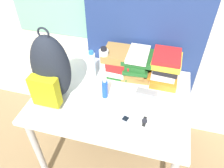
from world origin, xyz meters
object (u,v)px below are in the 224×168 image
(backpack, at_px, (51,70))
(water_bottle, at_px, (92,65))
(sports_bottle, at_px, (104,63))
(wristwatch, at_px, (144,121))
(book_stack_left, at_px, (118,61))
(book_stack_right, at_px, (165,68))
(sunscreen_bottle, at_px, (105,89))
(sunglasses_case, at_px, (147,93))
(cell_phone, at_px, (125,119))
(book_stack_center, at_px, (137,64))

(backpack, relative_size, water_bottle, 2.23)
(sports_bottle, distance_m, wristwatch, 0.54)
(book_stack_left, relative_size, water_bottle, 1.02)
(book_stack_right, bearing_deg, sunscreen_bottle, -141.77)
(wristwatch, bearing_deg, water_bottle, 143.49)
(water_bottle, distance_m, wristwatch, 0.59)
(sports_bottle, bearing_deg, book_stack_right, 10.55)
(book_stack_left, height_order, water_bottle, water_bottle)
(sunscreen_bottle, relative_size, sunglasses_case, 1.08)
(book_stack_left, xyz_separation_m, wristwatch, (0.28, -0.45, -0.10))
(backpack, height_order, water_bottle, backpack)
(book_stack_left, bearing_deg, sunglasses_case, -37.80)
(cell_phone, relative_size, wristwatch, 1.21)
(book_stack_right, xyz_separation_m, cell_phone, (-0.20, -0.48, -0.10))
(sports_bottle, distance_m, sunscreen_bottle, 0.23)
(book_stack_left, distance_m, sunglasses_case, 0.35)
(sunglasses_case, height_order, wristwatch, sunglasses_case)
(backpack, xyz_separation_m, book_stack_left, (0.36, 0.38, -0.12))
(book_stack_right, distance_m, cell_phone, 0.53)
(backpack, height_order, sunscreen_bottle, backpack)
(wristwatch, bearing_deg, sunscreen_bottle, 153.50)
(book_stack_right, bearing_deg, water_bottle, -168.31)
(book_stack_center, relative_size, water_bottle, 1.22)
(book_stack_left, bearing_deg, sports_bottle, -139.65)
(sunglasses_case, bearing_deg, cell_phone, -110.32)
(book_stack_center, relative_size, sunglasses_case, 1.89)
(book_stack_right, height_order, sunscreen_bottle, book_stack_right)
(water_bottle, bearing_deg, wristwatch, -36.51)
(backpack, distance_m, sunglasses_case, 0.68)
(sunglasses_case, bearing_deg, book_stack_left, 142.20)
(book_stack_center, distance_m, water_bottle, 0.35)
(backpack, distance_m, sports_bottle, 0.42)
(book_stack_right, distance_m, sunscreen_bottle, 0.49)
(cell_phone, bearing_deg, sports_bottle, 123.26)
(book_stack_right, xyz_separation_m, sunglasses_case, (-0.10, -0.21, -0.09))
(book_stack_left, xyz_separation_m, sunglasses_case, (0.26, -0.20, -0.09))
(book_stack_center, height_order, sunscreen_bottle, book_stack_center)
(book_stack_right, height_order, sports_bottle, sports_bottle)
(cell_phone, bearing_deg, water_bottle, 133.46)
(book_stack_center, relative_size, book_stack_right, 1.05)
(book_stack_center, height_order, water_bottle, water_bottle)
(book_stack_center, relative_size, cell_phone, 2.96)
(backpack, relative_size, wristwatch, 6.56)
(sunscreen_bottle, height_order, wristwatch, sunscreen_bottle)
(book_stack_center, xyz_separation_m, wristwatch, (0.14, -0.45, -0.10))
(sports_bottle, bearing_deg, sunscreen_bottle, -72.41)
(backpack, bearing_deg, book_stack_right, 28.05)
(book_stack_center, bearing_deg, book_stack_right, 0.82)
(book_stack_center, xyz_separation_m, book_stack_right, (0.21, 0.00, 0.01))
(sunglasses_case, bearing_deg, backpack, -164.40)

